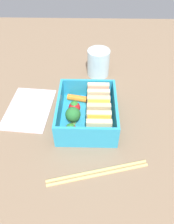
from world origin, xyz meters
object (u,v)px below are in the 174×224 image
object	(u,v)px
broccoli_floret	(73,115)
drinking_glass	(98,63)
strawberry_far_left	(74,107)
sandwich_center_left	(98,109)
folded_napkin	(29,108)
sandwich_left	(98,95)
sandwich_center	(99,125)
carrot_stick_far_left	(77,98)
chopstick_pair	(98,172)
strawberry_left	(71,130)

from	to	relation	value
broccoli_floret	drinking_glass	distance (cm)	21.95
strawberry_far_left	drinking_glass	distance (cm)	18.49
sandwich_center_left	folded_napkin	size ratio (longest dim) A/B	0.34
sandwich_left	sandwich_center	xyz separation A→B (cm)	(9.54, 0.00, 0.00)
carrot_stick_far_left	drinking_glass	bearing A→B (deg)	157.70
sandwich_center	chopstick_pair	size ratio (longest dim) A/B	0.26
sandwich_left	strawberry_far_left	size ratio (longest dim) A/B	1.51
carrot_stick_far_left	drinking_glass	world-z (taller)	drinking_glass
sandwich_center_left	drinking_glass	distance (cm)	18.97
strawberry_left	carrot_stick_far_left	bearing A→B (deg)	176.21
sandwich_left	sandwich_center_left	distance (cm)	4.77
sandwich_center_left	drinking_glass	size ratio (longest dim) A/B	0.68
sandwich_center	broccoli_floret	size ratio (longest dim) A/B	1.15
sandwich_center_left	broccoli_floret	world-z (taller)	sandwich_center_left
sandwich_left	broccoli_floret	bearing A→B (deg)	-39.24
drinking_glass	strawberry_left	bearing A→B (deg)	-14.29
drinking_glass	folded_napkin	size ratio (longest dim) A/B	0.50
sandwich_center_left	strawberry_left	distance (cm)	8.14
sandwich_left	chopstick_pair	bearing A→B (deg)	-0.50
sandwich_left	carrot_stick_far_left	bearing A→B (deg)	-98.97
sandwich_left	broccoli_floret	size ratio (longest dim) A/B	1.15
sandwich_left	strawberry_far_left	world-z (taller)	sandwich_left
broccoli_floret	strawberry_left	size ratio (longest dim) A/B	1.37
strawberry_far_left	chopstick_pair	bearing A→B (deg)	19.47
folded_napkin	chopstick_pair	bearing A→B (deg)	44.46
strawberry_far_left	broccoli_floret	world-z (taller)	broccoli_floret
strawberry_far_left	chopstick_pair	distance (cm)	16.57
sandwich_center	drinking_glass	size ratio (longest dim) A/B	0.68
strawberry_left	folded_napkin	bearing A→B (deg)	-128.15
sandwich_center	drinking_glass	world-z (taller)	drinking_glass
sandwich_center	chopstick_pair	distance (cm)	9.82
folded_napkin	strawberry_left	bearing A→B (deg)	51.85
strawberry_far_left	strawberry_left	bearing A→B (deg)	-2.83
broccoli_floret	chopstick_pair	xyz separation A→B (cm)	(11.81, 5.51, -3.57)
carrot_stick_far_left	chopstick_pair	xyz separation A→B (cm)	(19.58, 5.08, -1.62)
sandwich_left	broccoli_floret	xyz separation A→B (cm)	(6.94, -5.67, 0.20)
sandwich_center_left	broccoli_floret	distance (cm)	6.08
strawberry_left	sandwich_left	bearing A→B (deg)	149.65
strawberry_far_left	broccoli_floret	size ratio (longest dim) A/B	0.76
sandwich_center	broccoli_floret	bearing A→B (deg)	-114.57
broccoli_floret	drinking_glass	bearing A→B (deg)	164.37
folded_napkin	carrot_stick_far_left	bearing A→B (deg)	99.97
sandwich_left	drinking_glass	distance (cm)	14.20
sandwich_center_left	strawberry_left	size ratio (longest dim) A/B	1.58
carrot_stick_far_left	chopstick_pair	distance (cm)	20.30
sandwich_left	strawberry_left	size ratio (longest dim) A/B	1.58
strawberry_far_left	strawberry_left	world-z (taller)	strawberry_far_left
sandwich_left	sandwich_center	distance (cm)	9.54
sandwich_center	strawberry_left	size ratio (longest dim) A/B	1.58
sandwich_center_left	strawberry_far_left	world-z (taller)	sandwich_center_left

